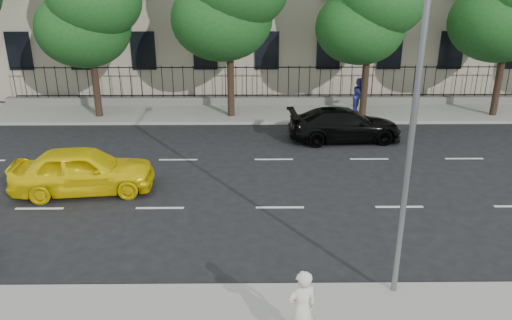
{
  "coord_description": "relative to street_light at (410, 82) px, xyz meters",
  "views": [
    {
      "loc": [
        -0.96,
        -12.45,
        7.45
      ],
      "look_at": [
        -0.79,
        3.0,
        1.51
      ],
      "focal_mm": 35.0,
      "sensor_mm": 36.0,
      "label": 1
    }
  ],
  "objects": [
    {
      "name": "black_sedan",
      "position": [
        0.85,
        11.25,
        -4.4
      ],
      "size": [
        5.33,
        2.5,
        1.5
      ],
      "primitive_type": "imported",
      "rotation": [
        0.0,
        0.0,
        1.65
      ],
      "color": "black",
      "rests_on": "ground"
    },
    {
      "name": "street_light",
      "position": [
        0.0,
        0.0,
        0.0
      ],
      "size": [
        0.25,
        3.32,
        8.05
      ],
      "color": "slate",
      "rests_on": "near_sidewalk"
    },
    {
      "name": "far_sidewalk",
      "position": [
        -2.5,
        15.77,
        -5.07
      ],
      "size": [
        60.0,
        4.0,
        0.15
      ],
      "primitive_type": "cube",
      "color": "gray",
      "rests_on": "ground"
    },
    {
      "name": "pedestrian_far",
      "position": [
        2.37,
        15.38,
        -4.05
      ],
      "size": [
        1.03,
        1.14,
        1.91
      ],
      "primitive_type": "imported",
      "rotation": [
        0.0,
        0.0,
        1.17
      ],
      "color": "#363E9C",
      "rests_on": "far_sidewalk"
    },
    {
      "name": "woman_near",
      "position": [
        -2.45,
        -2.41,
        -4.1
      ],
      "size": [
        0.76,
        0.63,
        1.79
      ],
      "primitive_type": "imported",
      "rotation": [
        0.0,
        0.0,
        3.51
      ],
      "color": "silver",
      "rests_on": "near_sidewalk"
    },
    {
      "name": "ground",
      "position": [
        -2.5,
        1.77,
        -5.15
      ],
      "size": [
        120.0,
        120.0,
        0.0
      ],
      "primitive_type": "plane",
      "color": "black",
      "rests_on": "ground"
    },
    {
      "name": "tree_d",
      "position": [
        2.54,
        15.13,
        0.69
      ],
      "size": [
        5.34,
        4.94,
        8.84
      ],
      "color": "#382619",
      "rests_on": "far_sidewalk"
    },
    {
      "name": "iron_fence",
      "position": [
        -2.5,
        17.47,
        -4.5
      ],
      "size": [
        30.0,
        0.5,
        2.2
      ],
      "color": "slate",
      "rests_on": "far_sidewalk"
    },
    {
      "name": "tree_b",
      "position": [
        -11.46,
        15.13,
        0.69
      ],
      "size": [
        5.53,
        5.12,
        8.97
      ],
      "color": "#382619",
      "rests_on": "far_sidewalk"
    },
    {
      "name": "yellow_taxi",
      "position": [
        -9.36,
        5.61,
        -4.32
      ],
      "size": [
        5.08,
        2.54,
        1.66
      ],
      "primitive_type": "imported",
      "rotation": [
        0.0,
        0.0,
        1.69
      ],
      "color": "yellow",
      "rests_on": "ground"
    },
    {
      "name": "lane_markings",
      "position": [
        -2.5,
        6.52,
        -5.14
      ],
      "size": [
        49.6,
        4.62,
        0.01
      ],
      "primitive_type": null,
      "color": "silver",
      "rests_on": "ground"
    }
  ]
}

